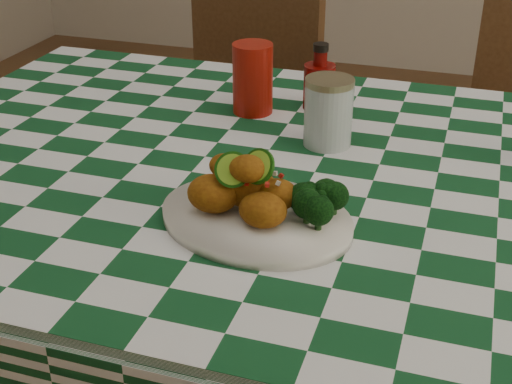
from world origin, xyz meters
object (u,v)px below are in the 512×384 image
(dining_table, at_px, (307,347))
(ketchup_bottle, at_px, (320,76))
(fried_chicken_pile, at_px, (250,185))
(red_tumbler, at_px, (253,79))
(plate, at_px, (256,219))
(wooden_chair_left, at_px, (222,150))
(mason_jar, at_px, (328,112))

(dining_table, distance_m, ketchup_bottle, 0.55)
(fried_chicken_pile, height_order, red_tumbler, red_tumbler)
(plate, distance_m, red_tumbler, 0.46)
(red_tumbler, relative_size, ketchup_bottle, 1.04)
(red_tumbler, distance_m, ketchup_bottle, 0.14)
(dining_table, bearing_deg, red_tumbler, 129.06)
(red_tumbler, xyz_separation_m, wooden_chair_left, (-0.24, 0.45, -0.39))
(dining_table, distance_m, wooden_chair_left, 0.81)
(fried_chicken_pile, bearing_deg, mason_jar, 81.63)
(fried_chicken_pile, bearing_deg, red_tumbler, 107.57)
(mason_jar, bearing_deg, red_tumbler, 148.45)
(plate, relative_size, mason_jar, 2.35)
(mason_jar, bearing_deg, fried_chicken_pile, -98.37)
(wooden_chair_left, bearing_deg, fried_chicken_pile, -54.21)
(mason_jar, xyz_separation_m, wooden_chair_left, (-0.43, 0.56, -0.39))
(ketchup_bottle, height_order, mason_jar, ketchup_bottle)
(fried_chicken_pile, bearing_deg, plate, 0.00)
(plate, distance_m, ketchup_bottle, 0.50)
(fried_chicken_pile, relative_size, ketchup_bottle, 1.08)
(dining_table, relative_size, plate, 5.45)
(plate, xyz_separation_m, fried_chicken_pile, (-0.01, 0.00, 0.06))
(red_tumbler, bearing_deg, dining_table, -50.94)
(plate, xyz_separation_m, red_tumbler, (-0.15, 0.43, 0.06))
(fried_chicken_pile, xyz_separation_m, mason_jar, (0.05, 0.32, -0.00))
(fried_chicken_pile, relative_size, mason_jar, 1.16)
(fried_chicken_pile, distance_m, mason_jar, 0.32)
(dining_table, relative_size, red_tumbler, 11.49)
(dining_table, xyz_separation_m, plate, (-0.04, -0.20, 0.40))
(plate, bearing_deg, red_tumbler, 108.74)
(plate, bearing_deg, mason_jar, 83.36)
(wooden_chair_left, bearing_deg, ketchup_bottle, -33.92)
(red_tumbler, xyz_separation_m, mason_jar, (0.18, -0.11, -0.01))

